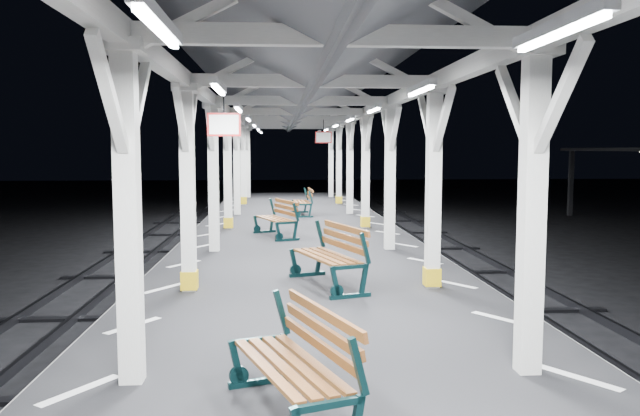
{
  "coord_description": "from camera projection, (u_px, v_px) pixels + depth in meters",
  "views": [
    {
      "loc": [
        -0.55,
        -8.09,
        3.29
      ],
      "look_at": [
        0.23,
        3.5,
        2.2
      ],
      "focal_mm": 35.0,
      "sensor_mm": 36.0,
      "label": 1
    }
  ],
  "objects": [
    {
      "name": "hazard_stripes_right",
      "position": [
        501.0,
        319.0,
        8.45
      ],
      "size": [
        1.0,
        48.0,
        0.01
      ],
      "primitive_type": "cube",
      "color": "silver",
      "rests_on": "platform"
    },
    {
      "name": "ground",
      "position": [
        321.0,
        395.0,
        8.38
      ],
      "size": [
        120.0,
        120.0,
        0.0
      ],
      "primitive_type": "plane",
      "color": "black",
      "rests_on": "ground"
    },
    {
      "name": "hazard_stripes_left",
      "position": [
        133.0,
        325.0,
        8.12
      ],
      "size": [
        1.0,
        48.0,
        0.01
      ],
      "primitive_type": "cube",
      "color": "silver",
      "rests_on": "platform"
    },
    {
      "name": "canopy",
      "position": [
        321.0,
        50.0,
        7.93
      ],
      "size": [
        5.4,
        49.0,
        4.65
      ],
      "color": "silver",
      "rests_on": "platform"
    },
    {
      "name": "bench_far",
      "position": [
        279.0,
        217.0,
        16.4
      ],
      "size": [
        1.23,
        1.89,
        0.96
      ],
      "rotation": [
        0.0,
        0.0,
        0.36
      ],
      "color": "black",
      "rests_on": "platform"
    },
    {
      "name": "bench_extra",
      "position": [
        305.0,
        201.0,
        21.84
      ],
      "size": [
        0.73,
        1.74,
        0.93
      ],
      "rotation": [
        0.0,
        0.0,
        0.05
      ],
      "color": "black",
      "rests_on": "platform"
    },
    {
      "name": "platform",
      "position": [
        321.0,
        359.0,
        8.33
      ],
      "size": [
        6.0,
        50.0,
        1.0
      ],
      "primitive_type": "cube",
      "color": "black",
      "rests_on": "ground"
    },
    {
      "name": "bench_near",
      "position": [
        300.0,
        360.0,
        5.31
      ],
      "size": [
        1.17,
        1.84,
        0.94
      ],
      "rotation": [
        0.0,
        0.0,
        0.34
      ],
      "color": "black",
      "rests_on": "platform"
    },
    {
      "name": "bench_mid",
      "position": [
        333.0,
        254.0,
        10.45
      ],
      "size": [
        1.26,
        2.02,
        1.03
      ],
      "rotation": [
        0.0,
        0.0,
        0.32
      ],
      "color": "black",
      "rests_on": "platform"
    }
  ]
}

